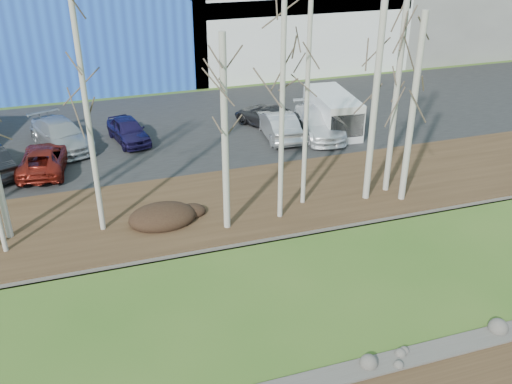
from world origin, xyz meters
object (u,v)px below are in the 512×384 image
object	(u,v)px
car_4	(278,124)
van_white	(334,113)
car_3	(128,130)
car_1	(44,159)
car_5	(269,116)
car_6	(318,123)
car_2	(61,134)

from	to	relation	value
car_4	van_white	distance (m)	3.54
car_3	car_1	bearing A→B (deg)	-160.96
car_3	van_white	size ratio (longest dim) A/B	0.78
car_5	car_6	bearing A→B (deg)	105.04
car_3	car_5	world-z (taller)	car_3
car_4	van_white	size ratio (longest dim) A/B	0.91
car_5	car_6	world-z (taller)	car_6
van_white	car_2	bearing A→B (deg)	176.81
car_2	car_5	bearing A→B (deg)	-22.41
car_1	car_2	xyz separation A→B (m)	(0.92, 3.02, 0.11)
car_4	van_white	bearing A→B (deg)	-176.13
car_4	car_5	size ratio (longest dim) A/B	1.01
car_2	car_3	world-z (taller)	car_2
car_6	car_4	bearing A→B (deg)	177.08
car_2	car_6	size ratio (longest dim) A/B	1.00
car_1	car_6	bearing A→B (deg)	-170.61
car_3	car_6	xyz separation A→B (m)	(10.86, -2.46, 0.08)
car_1	car_6	distance (m)	15.48
car_4	car_6	size ratio (longest dim) A/B	0.89
car_3	car_4	size ratio (longest dim) A/B	0.86
car_3	car_5	xyz separation A→B (m)	(8.59, -0.07, -0.04)
car_1	car_6	size ratio (longest dim) A/B	0.90
car_2	van_white	bearing A→B (deg)	-29.29
car_2	car_3	distance (m)	3.71
car_1	van_white	world-z (taller)	van_white
car_6	car_3	bearing A→B (deg)	174.62
car_1	van_white	distance (m)	16.64
car_5	car_6	size ratio (longest dim) A/B	0.88
car_6	van_white	xyz separation A→B (m)	(1.14, 0.38, 0.33)
car_3	car_5	distance (m)	8.59
car_1	car_3	xyz separation A→B (m)	(4.61, 2.73, 0.03)
car_4	van_white	world-z (taller)	van_white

